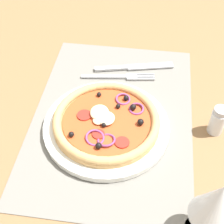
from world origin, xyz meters
TOP-DOWN VIEW (x-y plane):
  - ground_plane at (0.00, 0.00)cm, footprint 190.00×140.00cm
  - placemat at (0.00, 0.00)cm, footprint 50.35×34.61cm
  - plate at (3.82, -0.81)cm, footprint 26.59×26.59cm
  - pizza at (3.82, -0.81)cm, footprint 22.34×22.34cm
  - fork at (-12.83, 0.59)cm, footprint 3.88×18.04cm
  - knife at (-16.90, 3.34)cm, footprint 6.23×19.84cm
  - wine_glass at (23.69, 18.55)cm, footprint 7.20×7.20cm
  - pepper_shaker at (0.99, 21.98)cm, footprint 3.20×3.20cm

SIDE VIEW (x-z plane):
  - ground_plane at x=0.00cm, z-range -2.40..0.00cm
  - placemat at x=0.00cm, z-range 0.00..0.40cm
  - fork at x=-12.83cm, z-range 0.40..0.84cm
  - knife at x=-16.90cm, z-range 0.35..0.96cm
  - plate at x=3.82cm, z-range 0.40..1.76cm
  - pizza at x=3.82cm, z-range 1.53..4.19cm
  - pepper_shaker at x=0.99cm, z-range -0.10..6.60cm
  - wine_glass at x=23.69cm, z-range 2.60..17.50cm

